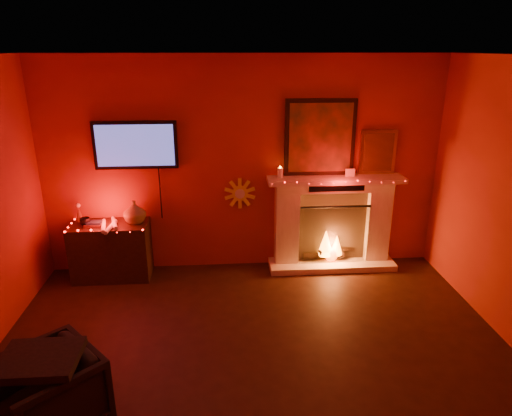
% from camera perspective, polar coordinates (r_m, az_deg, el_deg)
% --- Properties ---
extents(room, '(5.00, 5.00, 5.00)m').
position_cam_1_polar(room, '(3.38, 0.56, -5.22)').
color(room, black).
rests_on(room, ground).
extents(floor, '(5.00, 5.00, 0.00)m').
position_cam_1_polar(floor, '(4.13, 0.50, -22.49)').
color(floor, black).
rests_on(floor, ground).
extents(fireplace, '(1.72, 0.40, 2.18)m').
position_cam_1_polar(fireplace, '(5.99, 9.51, -0.71)').
color(fireplace, '#EDDFC8').
rests_on(fireplace, floor).
extents(tv, '(1.00, 0.07, 1.24)m').
position_cam_1_polar(tv, '(5.72, -14.81, 7.59)').
color(tv, black).
rests_on(tv, room).
extents(sunburst_clock, '(0.40, 0.03, 0.40)m').
position_cam_1_polar(sunburst_clock, '(5.82, -2.03, 1.83)').
color(sunburst_clock, yellow).
rests_on(sunburst_clock, room).
extents(console_table, '(0.94, 0.58, 1.00)m').
position_cam_1_polar(console_table, '(5.99, -17.50, -4.75)').
color(console_table, black).
rests_on(console_table, floor).
extents(armchair, '(0.97, 0.96, 0.63)m').
position_cam_1_polar(armchair, '(3.99, -24.45, -20.39)').
color(armchair, black).
rests_on(armchair, floor).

